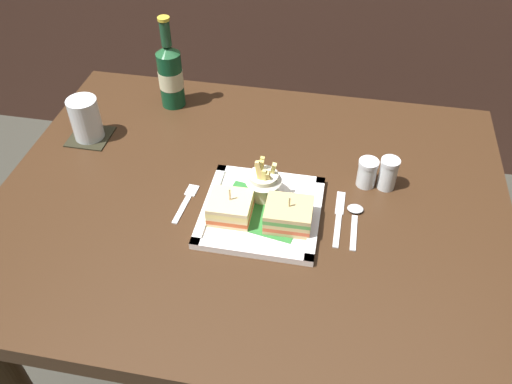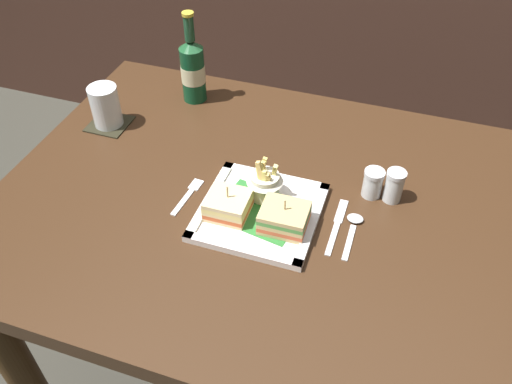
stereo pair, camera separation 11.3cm
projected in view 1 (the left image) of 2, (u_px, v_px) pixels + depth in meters
ground_plane at (252, 369)px, 1.70m from camera, size 6.00×6.00×0.00m
dining_table at (251, 237)px, 1.26m from camera, size 1.13×0.90×0.76m
square_plate at (261, 212)px, 1.13m from camera, size 0.25×0.25×0.02m
sandwich_half_left at (230, 208)px, 1.10m from camera, size 0.09×0.08×0.08m
sandwich_half_right at (289, 215)px, 1.08m from camera, size 0.10×0.08×0.07m
fries_cup at (263, 181)px, 1.13m from camera, size 0.08×0.08×0.11m
beer_bottle at (170, 74)px, 1.38m from camera, size 0.06×0.06×0.25m
drink_coaster at (90, 137)px, 1.33m from camera, size 0.10×0.10×0.00m
water_glass at (86, 121)px, 1.30m from camera, size 0.07×0.07×0.11m
fork at (186, 201)px, 1.16m from camera, size 0.03×0.12×0.00m
knife at (339, 216)px, 1.13m from camera, size 0.02×0.17×0.00m
spoon at (355, 215)px, 1.13m from camera, size 0.03×0.13×0.01m
salt_shaker at (367, 174)px, 1.19m from camera, size 0.04×0.04×0.07m
pepper_shaker at (388, 175)px, 1.18m from camera, size 0.04×0.04×0.08m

